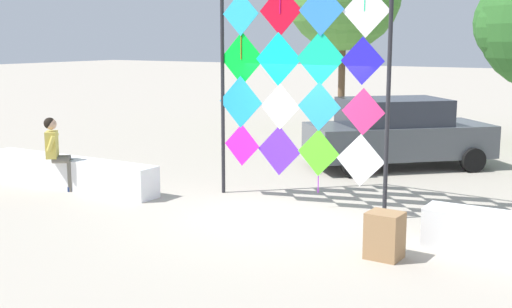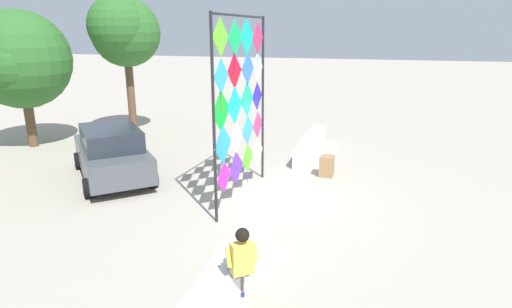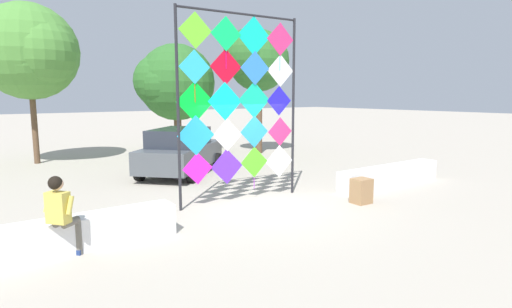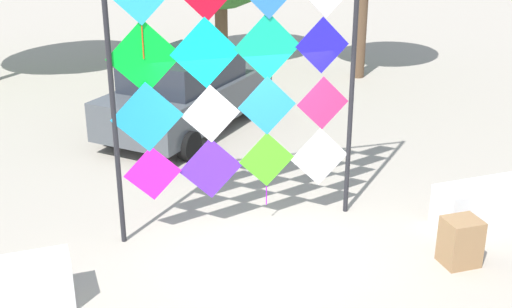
{
  "view_description": "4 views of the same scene",
  "coord_description": "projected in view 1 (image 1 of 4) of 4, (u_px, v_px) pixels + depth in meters",
  "views": [
    {
      "loc": [
        5.19,
        -9.44,
        2.94
      ],
      "look_at": [
        -0.5,
        0.01,
        1.0
      ],
      "focal_mm": 46.22,
      "sensor_mm": 36.0,
      "label": 1
    },
    {
      "loc": [
        -10.24,
        -2.57,
        4.36
      ],
      "look_at": [
        -0.43,
        0.3,
        1.35
      ],
      "focal_mm": 29.4,
      "sensor_mm": 36.0,
      "label": 2
    },
    {
      "loc": [
        -5.8,
        -7.81,
        2.74
      ],
      "look_at": [
        0.29,
        0.66,
        1.22
      ],
      "focal_mm": 28.46,
      "sensor_mm": 36.0,
      "label": 3
    },
    {
      "loc": [
        -2.82,
        -7.44,
        4.56
      ],
      "look_at": [
        -0.03,
        0.28,
        1.3
      ],
      "focal_mm": 46.72,
      "sensor_mm": 36.0,
      "label": 4
    }
  ],
  "objects": [
    {
      "name": "ground",
      "position": [
        281.0,
        215.0,
        11.11
      ],
      "size": [
        120.0,
        120.0,
        0.0
      ],
      "primitive_type": "plane",
      "color": "#ADA393"
    },
    {
      "name": "plaza_ledge_left",
      "position": [
        70.0,
        173.0,
        13.15
      ],
      "size": [
        4.19,
        0.54,
        0.6
      ],
      "primitive_type": "cube",
      "color": "white",
      "rests_on": "ground"
    },
    {
      "name": "kite_display_rack",
      "position": [
        298.0,
        54.0,
        11.37
      ],
      "size": [
        3.43,
        0.28,
        4.76
      ],
      "color": "#232328",
      "rests_on": "ground"
    },
    {
      "name": "seated_vendor",
      "position": [
        57.0,
        148.0,
        12.75
      ],
      "size": [
        0.7,
        0.67,
        1.45
      ],
      "color": "#666056",
      "rests_on": "ground"
    },
    {
      "name": "parked_car",
      "position": [
        397.0,
        133.0,
        15.12
      ],
      "size": [
        4.2,
        4.11,
        1.6
      ],
      "color": "#4C5156",
      "rests_on": "ground"
    },
    {
      "name": "cardboard_box_large",
      "position": [
        385.0,
        235.0,
        8.89
      ],
      "size": [
        0.47,
        0.42,
        0.64
      ],
      "primitive_type": "cube",
      "rotation": [
        0.0,
        0.0,
        -0.04
      ],
      "color": "#9E754C",
      "rests_on": "ground"
    }
  ]
}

